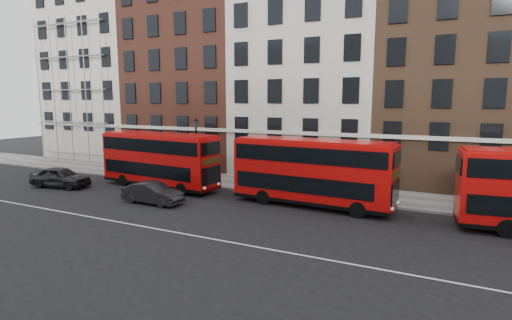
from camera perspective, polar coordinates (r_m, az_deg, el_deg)
The scene contains 11 objects.
ground at distance 22.93m, azimuth -6.92°, elevation -9.03°, with size 120.00×120.00×0.00m, color black.
pavement at distance 31.90m, azimuth 3.48°, elevation -3.81°, with size 80.00×5.00×0.15m, color slate.
kerb at distance 29.67m, azimuth 1.59°, elevation -4.73°, with size 80.00×0.30×0.16m, color gray.
road_centre_line at distance 21.37m, azimuth -9.91°, elevation -10.40°, with size 70.00×0.12×0.01m, color white.
building_terrace at distance 38.31m, azimuth 7.61°, elevation 13.49°, with size 64.00×11.95×22.00m.
bus_b at distance 32.31m, azimuth -13.72°, elevation 0.18°, with size 10.52×3.43×4.34m.
bus_c at distance 26.12m, azimuth 7.93°, elevation -1.54°, with size 10.59×3.07×4.40m.
car_rear at distance 35.44m, azimuth -26.16°, elevation -2.19°, with size 1.95×4.85×1.65m, color black.
car_front at distance 27.79m, azimuth -14.56°, elevation -4.58°, with size 1.52×4.35×1.43m, color black.
lamp_post_left at distance 32.65m, azimuth -8.51°, elevation 1.75°, with size 0.44×0.44×5.33m.
iron_railings at distance 33.79m, azimuth 4.94°, elevation -2.13°, with size 6.60×0.06×1.00m, color black, non-canonical shape.
Camera 1 is at (12.08, -18.22, 6.91)m, focal length 28.00 mm.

